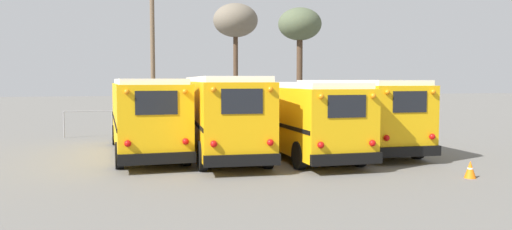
% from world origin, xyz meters
% --- Properties ---
extents(ground_plane, '(160.00, 160.00, 0.00)m').
position_xyz_m(ground_plane, '(0.00, 0.00, 0.00)').
color(ground_plane, '#66635E').
extents(school_bus_0, '(2.94, 9.50, 3.09)m').
position_xyz_m(school_bus_0, '(-4.53, 1.04, 1.68)').
color(school_bus_0, '#EAAA0F').
rests_on(school_bus_0, ground).
extents(school_bus_1, '(2.93, 10.63, 3.17)m').
position_xyz_m(school_bus_1, '(-1.51, 0.39, 1.73)').
color(school_bus_1, '#E5A00C').
rests_on(school_bus_1, ground).
extents(school_bus_2, '(2.61, 9.54, 2.95)m').
position_xyz_m(school_bus_2, '(1.51, -0.55, 1.61)').
color(school_bus_2, '#EAAA0F').
rests_on(school_bus_2, ground).
extents(school_bus_3, '(2.62, 9.84, 3.04)m').
position_xyz_m(school_bus_3, '(4.53, 0.67, 1.65)').
color(school_bus_3, '#EAAA0F').
rests_on(school_bus_3, ground).
extents(utility_pole, '(1.80, 0.26, 9.08)m').
position_xyz_m(utility_pole, '(-3.80, 10.26, 4.72)').
color(utility_pole, brown).
rests_on(utility_pole, ground).
extents(bare_tree_0, '(3.55, 3.55, 9.12)m').
position_xyz_m(bare_tree_0, '(3.09, 19.26, 7.67)').
color(bare_tree_0, '#473323').
rests_on(bare_tree_0, ground).
extents(bare_tree_1, '(3.01, 3.01, 8.06)m').
position_xyz_m(bare_tree_1, '(6.38, 13.20, 6.74)').
color(bare_tree_1, '#473323').
rests_on(bare_tree_1, ground).
extents(fence_line, '(17.12, 0.06, 1.42)m').
position_xyz_m(fence_line, '(-0.00, 7.88, 0.98)').
color(fence_line, '#939399').
rests_on(fence_line, ground).
extents(traffic_cone, '(0.36, 0.36, 0.55)m').
position_xyz_m(traffic_cone, '(5.08, -6.67, 0.27)').
color(traffic_cone, orange).
rests_on(traffic_cone, ground).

